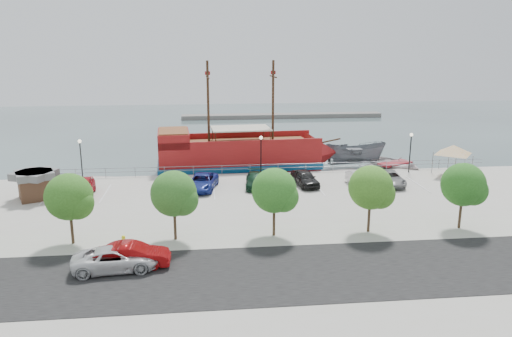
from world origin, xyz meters
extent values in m
plane|color=#384648|center=(0.00, 0.00, -1.00)|extent=(160.00, 160.00, 0.00)
cube|color=#ABA799|center=(0.00, -21.00, -0.60)|extent=(100.00, 58.00, 1.20)
cube|color=black|center=(0.00, -16.00, 0.01)|extent=(100.00, 8.00, 0.04)
cube|color=#A5A393|center=(0.00, -10.00, 0.01)|extent=(100.00, 4.00, 0.05)
cylinder|color=gray|center=(0.00, 7.80, 0.95)|extent=(50.00, 0.06, 0.06)
cylinder|color=gray|center=(0.00, 7.80, 0.55)|extent=(50.00, 0.06, 0.06)
cube|color=slate|center=(10.00, 55.00, -0.60)|extent=(40.00, 3.00, 0.80)
cube|color=maroon|center=(-1.91, 11.71, 1.11)|extent=(18.13, 6.68, 2.89)
cube|color=navy|center=(-1.91, 11.71, 0.17)|extent=(18.48, 7.04, 0.67)
cone|color=maroon|center=(7.87, 12.33, 1.11)|extent=(3.89, 5.56, 5.34)
cube|color=maroon|center=(-9.13, 11.25, 3.34)|extent=(3.69, 5.77, 1.56)
cube|color=brown|center=(-9.13, 11.25, 4.18)|extent=(3.44, 5.31, 0.13)
cube|color=brown|center=(-1.35, 11.74, 2.62)|extent=(14.75, 5.81, 0.17)
cube|color=maroon|center=(-2.08, 14.37, 2.95)|extent=(17.79, 1.35, 0.78)
cube|color=maroon|center=(-1.74, 9.04, 2.95)|extent=(17.79, 1.35, 0.78)
cylinder|color=#382111|center=(1.98, 11.96, 7.13)|extent=(0.28, 0.28, 9.13)
cylinder|color=#382111|center=(-5.24, 11.50, 7.13)|extent=(0.28, 0.28, 9.13)
cylinder|color=#382111|center=(1.98, 11.96, 9.91)|extent=(0.37, 3.34, 0.16)
cylinder|color=#382111|center=(-5.24, 11.50, 9.91)|extent=(0.37, 3.34, 0.16)
cube|color=beige|center=(-1.68, 11.72, 4.23)|extent=(6.71, 4.63, 0.13)
cylinder|color=#382111|center=(8.65, 12.38, 2.45)|extent=(2.78, 0.35, 0.66)
imported|color=slate|center=(12.05, 13.16, 0.41)|extent=(7.55, 3.56, 2.82)
imported|color=silver|center=(15.96, 10.24, -0.28)|extent=(7.41, 8.35, 1.43)
cube|color=gray|center=(-14.92, 9.20, -0.80)|extent=(7.29, 3.49, 0.40)
cube|color=slate|center=(8.23, 9.20, -0.79)|extent=(7.50, 4.51, 0.41)
cube|color=gray|center=(14.98, 9.20, -0.79)|extent=(7.46, 3.75, 0.41)
cube|color=#503322|center=(-20.81, 1.10, 0.98)|extent=(3.53, 3.53, 1.97)
cube|color=#5F5F5F|center=(-20.81, 1.10, 2.19)|extent=(4.01, 4.01, 0.63)
cylinder|color=slate|center=(18.32, 5.95, 1.18)|extent=(0.08, 0.08, 2.35)
cylinder|color=slate|center=(21.09, 6.27, 1.18)|extent=(0.08, 0.08, 2.35)
cylinder|color=slate|center=(18.64, 3.19, 1.18)|extent=(0.08, 0.08, 2.35)
cylinder|color=slate|center=(21.40, 3.50, 1.18)|extent=(0.08, 0.08, 2.35)
pyramid|color=silver|center=(19.86, 4.73, 3.26)|extent=(4.97, 4.97, 0.96)
imported|color=silver|center=(-11.35, -14.50, 0.72)|extent=(5.39, 2.89, 1.44)
imported|color=maroon|center=(-10.39, -14.12, 0.75)|extent=(4.60, 1.68, 1.51)
cylinder|color=yellow|center=(-11.46, -10.80, 0.31)|extent=(0.25, 0.25, 0.63)
sphere|color=yellow|center=(-11.46, -10.80, 0.65)|extent=(0.27, 0.27, 0.27)
cylinder|color=black|center=(-18.00, 6.50, 2.00)|extent=(0.12, 0.12, 4.00)
sphere|color=#FFF2CC|center=(-18.00, 6.50, 4.10)|extent=(0.36, 0.36, 0.36)
cylinder|color=black|center=(0.00, 6.50, 2.00)|extent=(0.12, 0.12, 4.00)
sphere|color=#FFF2CC|center=(0.00, 6.50, 4.10)|extent=(0.36, 0.36, 0.36)
cylinder|color=black|center=(16.00, 6.50, 2.00)|extent=(0.12, 0.12, 4.00)
sphere|color=#FFF2CC|center=(16.00, 6.50, 4.10)|extent=(0.36, 0.36, 0.36)
cylinder|color=#473321|center=(-15.00, -10.00, 1.10)|extent=(0.20, 0.20, 2.20)
sphere|color=#2F611D|center=(-15.00, -10.00, 3.40)|extent=(3.20, 3.20, 3.20)
sphere|color=#2F611D|center=(-14.40, -10.30, 3.00)|extent=(2.20, 2.20, 2.20)
cylinder|color=#473321|center=(-8.00, -10.00, 1.10)|extent=(0.20, 0.20, 2.20)
sphere|color=#2C5E20|center=(-8.00, -10.00, 3.40)|extent=(3.20, 3.20, 3.20)
sphere|color=#2C5E20|center=(-7.40, -10.30, 3.00)|extent=(2.20, 2.20, 2.20)
cylinder|color=#473321|center=(-1.00, -10.00, 1.10)|extent=(0.20, 0.20, 2.20)
sphere|color=#2C6720|center=(-1.00, -10.00, 3.40)|extent=(3.20, 3.20, 3.20)
sphere|color=#2C6720|center=(-0.40, -10.30, 3.00)|extent=(2.20, 2.20, 2.20)
cylinder|color=#473321|center=(6.00, -10.00, 1.10)|extent=(0.20, 0.20, 2.20)
sphere|color=#3A6E20|center=(6.00, -10.00, 3.40)|extent=(3.20, 3.20, 3.20)
sphere|color=#3A6E20|center=(6.60, -10.30, 3.00)|extent=(2.20, 2.20, 2.20)
cylinder|color=#473321|center=(13.00, -10.00, 1.10)|extent=(0.20, 0.20, 2.20)
sphere|color=#265E1C|center=(13.00, -10.00, 3.40)|extent=(3.20, 3.20, 3.20)
sphere|color=#265E1C|center=(13.60, -10.30, 3.00)|extent=(2.20, 2.20, 2.20)
imported|color=#B20F1A|center=(-16.87, 1.42, 0.83)|extent=(2.40, 5.05, 1.67)
imported|color=navy|center=(-6.07, 2.39, 0.73)|extent=(3.44, 5.62, 1.46)
imported|color=#11311D|center=(-0.96, 2.67, 0.67)|extent=(2.36, 4.81, 1.35)
imported|color=black|center=(3.85, 2.62, 0.75)|extent=(2.52, 4.66, 1.51)
imported|color=silver|center=(9.02, 1.80, 0.69)|extent=(1.71, 4.29, 1.39)
imported|color=gray|center=(12.17, 2.01, 0.68)|extent=(2.64, 5.04, 1.35)
camera|label=1|loc=(-5.87, -43.31, 13.42)|focal=35.00mm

